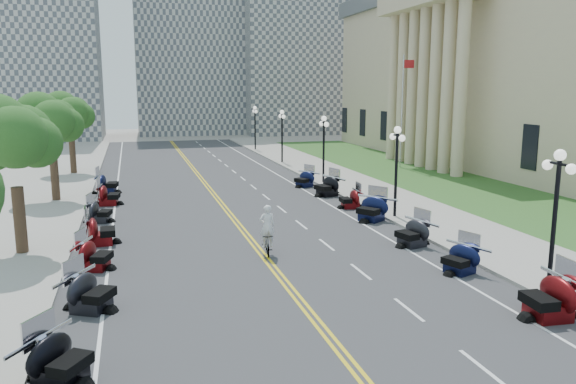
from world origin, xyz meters
TOP-DOWN VIEW (x-y plane):
  - ground at (0.00, 0.00)m, footprint 160.00×160.00m
  - road at (0.00, 10.00)m, footprint 16.00×90.00m
  - centerline_yellow_a at (-0.12, 10.00)m, footprint 0.12×90.00m
  - centerline_yellow_b at (0.12, 10.00)m, footprint 0.12×90.00m
  - edge_line_north at (6.40, 10.00)m, footprint 0.12×90.00m
  - edge_line_south at (-6.40, 10.00)m, footprint 0.12×90.00m
  - lane_dash_3 at (3.20, -12.00)m, footprint 0.12×2.00m
  - lane_dash_4 at (3.20, -8.00)m, footprint 0.12×2.00m
  - lane_dash_5 at (3.20, -4.00)m, footprint 0.12×2.00m
  - lane_dash_6 at (3.20, 0.00)m, footprint 0.12×2.00m
  - lane_dash_7 at (3.20, 4.00)m, footprint 0.12×2.00m
  - lane_dash_8 at (3.20, 8.00)m, footprint 0.12×2.00m
  - lane_dash_9 at (3.20, 12.00)m, footprint 0.12×2.00m
  - lane_dash_10 at (3.20, 16.00)m, footprint 0.12×2.00m
  - lane_dash_11 at (3.20, 20.00)m, footprint 0.12×2.00m
  - lane_dash_12 at (3.20, 24.00)m, footprint 0.12×2.00m
  - lane_dash_13 at (3.20, 28.00)m, footprint 0.12×2.00m
  - lane_dash_14 at (3.20, 32.00)m, footprint 0.12×2.00m
  - lane_dash_15 at (3.20, 36.00)m, footprint 0.12×2.00m
  - lane_dash_16 at (3.20, 40.00)m, footprint 0.12×2.00m
  - lane_dash_17 at (3.20, 44.00)m, footprint 0.12×2.00m
  - lane_dash_18 at (3.20, 48.00)m, footprint 0.12×2.00m
  - lane_dash_19 at (3.20, 52.00)m, footprint 0.12×2.00m
  - sidewalk_north at (10.50, 10.00)m, footprint 5.00×90.00m
  - sidewalk_south at (-10.50, 10.00)m, footprint 5.00×90.00m
  - lawn at (17.50, 18.00)m, footprint 9.00×60.00m
  - civic_building at (32.00, 22.00)m, footprint 26.00×51.00m
  - distant_block_a at (-18.00, 62.00)m, footprint 18.00×14.00m
  - distant_block_b at (4.00, 68.00)m, footprint 16.00×12.00m
  - distant_block_c at (22.00, 65.00)m, footprint 20.00×14.00m
  - street_lamp_1 at (8.60, -8.00)m, footprint 0.50×1.20m
  - street_lamp_2 at (8.60, 4.00)m, footprint 0.50×1.20m
  - street_lamp_3 at (8.60, 16.00)m, footprint 0.50×1.20m
  - street_lamp_4 at (8.60, 28.00)m, footprint 0.50×1.20m
  - street_lamp_5 at (8.60, 40.00)m, footprint 0.50×1.20m
  - flagpole at (18.00, 22.00)m, footprint 1.10×0.20m
  - tree_2 at (-10.00, 2.00)m, footprint 4.80×4.80m
  - tree_3 at (-10.00, 14.00)m, footprint 4.80×4.80m
  - tree_4 at (-10.00, 26.00)m, footprint 4.80×4.80m
  - motorcycle_n_3 at (7.06, -9.79)m, footprint 2.33×2.33m
  - motorcycle_n_4 at (6.86, -5.16)m, footprint 2.33×2.33m
  - motorcycle_n_5 at (6.89, -1.22)m, footprint 2.34×2.34m
  - motorcycle_n_6 at (7.14, 3.86)m, footprint 2.97×2.97m
  - motorcycle_n_7 at (7.26, 7.25)m, footprint 1.92×1.92m
  - motorcycle_n_8 at (7.21, 11.28)m, footprint 2.64×2.64m
  - motorcycle_n_9 at (6.80, 15.06)m, footprint 2.50×2.50m
  - motorcycle_s_3 at (-7.18, -9.87)m, footprint 2.70×2.70m
  - motorcycle_s_4 at (-6.75, -5.28)m, footprint 2.72×2.72m
  - motorcycle_s_5 at (-6.87, -0.89)m, footprint 2.38×2.38m
  - motorcycle_s_6 at (-6.83, 2.90)m, footprint 2.17×2.17m
  - motorcycle_s_7 at (-7.08, 7.51)m, footprint 2.18×2.18m
  - motorcycle_s_8 at (-6.76, 12.12)m, footprint 2.25×2.25m
  - motorcycle_s_9 at (-6.98, 16.26)m, footprint 2.43×2.43m
  - bicycle at (0.20, -0.77)m, footprint 0.70×1.65m
  - cyclist_rider at (0.20, -0.77)m, footprint 0.68×0.45m

SIDE VIEW (x-z plane):
  - ground at x=0.00m, z-range 0.00..0.00m
  - road at x=0.00m, z-range 0.00..0.01m
  - centerline_yellow_a at x=-0.12m, z-range 0.01..0.01m
  - centerline_yellow_b at x=0.12m, z-range 0.01..0.01m
  - edge_line_north at x=6.40m, z-range 0.01..0.01m
  - edge_line_south at x=-6.40m, z-range 0.01..0.01m
  - lane_dash_3 at x=3.20m, z-range 0.01..0.01m
  - lane_dash_4 at x=3.20m, z-range 0.01..0.01m
  - lane_dash_5 at x=3.20m, z-range 0.01..0.01m
  - lane_dash_6 at x=3.20m, z-range 0.01..0.01m
  - lane_dash_7 at x=3.20m, z-range 0.01..0.01m
  - lane_dash_8 at x=3.20m, z-range 0.01..0.01m
  - lane_dash_9 at x=3.20m, z-range 0.01..0.01m
  - lane_dash_10 at x=3.20m, z-range 0.01..0.01m
  - lane_dash_11 at x=3.20m, z-range 0.01..0.01m
  - lane_dash_12 at x=3.20m, z-range 0.01..0.01m
  - lane_dash_13 at x=3.20m, z-range 0.01..0.01m
  - lane_dash_14 at x=3.20m, z-range 0.01..0.01m
  - lane_dash_15 at x=3.20m, z-range 0.01..0.01m
  - lane_dash_16 at x=3.20m, z-range 0.01..0.01m
  - lane_dash_17 at x=3.20m, z-range 0.01..0.01m
  - lane_dash_18 at x=3.20m, z-range 0.01..0.01m
  - lane_dash_19 at x=3.20m, z-range 0.01..0.01m
  - lawn at x=17.50m, z-range 0.00..0.10m
  - sidewalk_north at x=10.50m, z-range 0.00..0.15m
  - sidewalk_south at x=-10.50m, z-range 0.00..0.15m
  - bicycle at x=0.20m, z-range 0.00..0.96m
  - motorcycle_n_7 at x=7.26m, z-range 0.00..1.26m
  - motorcycle_n_4 at x=6.86m, z-range 0.00..1.27m
  - motorcycle_s_7 at x=-7.08m, z-range 0.00..1.27m
  - motorcycle_n_9 at x=6.80m, z-range 0.00..1.29m
  - motorcycle_s_5 at x=-6.87m, z-range 0.00..1.31m
  - motorcycle_s_3 at x=-7.18m, z-range 0.00..1.36m
  - motorcycle_n_5 at x=6.89m, z-range 0.00..1.36m
  - motorcycle_s_4 at x=-6.75m, z-range 0.00..1.40m
  - motorcycle_s_8 at x=-6.76m, z-range 0.00..1.41m
  - motorcycle_s_6 at x=-6.83m, z-range 0.00..1.46m
  - motorcycle_s_9 at x=-6.98m, z-range 0.00..1.48m
  - motorcycle_n_8 at x=7.21m, z-range 0.00..1.48m
  - motorcycle_n_6 at x=7.14m, z-range 0.00..1.49m
  - motorcycle_n_3 at x=7.06m, z-range 0.00..1.53m
  - cyclist_rider at x=0.20m, z-range 0.96..2.82m
  - street_lamp_1 at x=8.60m, z-range 0.15..5.05m
  - street_lamp_2 at x=8.60m, z-range 0.15..5.05m
  - street_lamp_3 at x=8.60m, z-range 0.15..5.05m
  - street_lamp_4 at x=8.60m, z-range 0.15..5.05m
  - street_lamp_5 at x=8.60m, z-range 0.15..5.05m
  - tree_2 at x=-10.00m, z-range 0.15..9.35m
  - tree_3 at x=-10.00m, z-range 0.15..9.35m
  - tree_4 at x=-10.00m, z-range 0.15..9.35m
  - flagpole at x=18.00m, z-range 0.00..10.00m
  - civic_building at x=32.00m, z-range 0.00..17.80m
  - distant_block_c at x=22.00m, z-range 0.00..22.00m
  - distant_block_a at x=-18.00m, z-range 0.00..26.00m
  - distant_block_b at x=4.00m, z-range 0.00..30.00m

